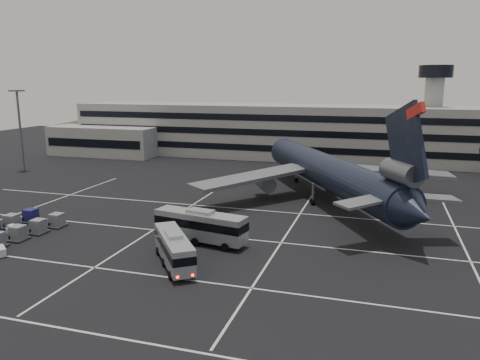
% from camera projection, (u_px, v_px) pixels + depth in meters
% --- Properties ---
extents(ground, '(260.00, 260.00, 0.00)m').
position_uv_depth(ground, '(182.00, 244.00, 59.12)').
color(ground, black).
rests_on(ground, ground).
extents(lane_markings, '(90.00, 55.62, 0.01)m').
position_uv_depth(lane_markings, '(191.00, 242.00, 59.53)').
color(lane_markings, silver).
rests_on(lane_markings, ground).
extents(terminal, '(125.00, 26.00, 24.00)m').
position_uv_depth(terminal, '(280.00, 132.00, 125.11)').
color(terminal, gray).
rests_on(terminal, ground).
extents(hills, '(352.00, 180.00, 44.00)m').
position_uv_depth(hills, '(369.00, 153.00, 215.52)').
color(hills, '#38332B').
rests_on(hills, ground).
extents(lightpole_left, '(2.40, 2.40, 18.28)m').
position_uv_depth(lightpole_left, '(19.00, 119.00, 105.19)').
color(lightpole_left, slate).
rests_on(lightpole_left, ground).
extents(trijet_main, '(42.01, 52.61, 18.08)m').
position_uv_depth(trijet_main, '(328.00, 172.00, 78.57)').
color(trijet_main, black).
rests_on(trijet_main, ground).
extents(bus_near, '(8.42, 10.16, 3.81)m').
position_uv_depth(bus_near, '(174.00, 247.00, 51.80)').
color(bus_near, gray).
rests_on(bus_near, ground).
extents(bus_far, '(12.58, 4.95, 4.34)m').
position_uv_depth(bus_far, '(201.00, 225.00, 58.97)').
color(bus_far, gray).
rests_on(bus_far, ground).
extents(tug_a, '(1.36, 2.15, 1.33)m').
position_uv_depth(tug_a, '(15.00, 229.00, 62.98)').
color(tug_a, silver).
rests_on(tug_a, ground).
extents(uld_cluster, '(9.15, 12.87, 1.95)m').
position_uv_depth(uld_cluster, '(15.00, 227.00, 62.68)').
color(uld_cluster, '#2D2D30').
rests_on(uld_cluster, ground).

